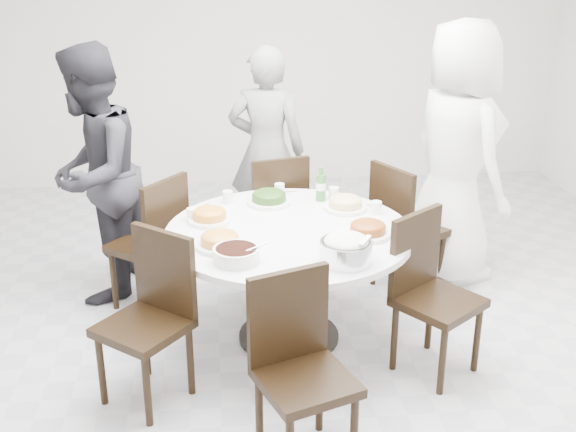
{
  "coord_description": "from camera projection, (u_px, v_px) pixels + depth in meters",
  "views": [
    {
      "loc": [
        -0.47,
        -4.14,
        2.44
      ],
      "look_at": [
        -0.05,
        -0.09,
        0.82
      ],
      "focal_mm": 45.0,
      "sensor_mm": 36.0,
      "label": 1
    }
  ],
  "objects": [
    {
      "name": "dish_pale",
      "position": [
        345.0,
        204.0,
        4.66
      ],
      "size": [
        0.28,
        0.28,
        0.07
      ],
      "primitive_type": "cylinder",
      "color": "white",
      "rests_on": "dining_table"
    },
    {
      "name": "dish_orange",
      "position": [
        209.0,
        216.0,
        4.46
      ],
      "size": [
        0.27,
        0.27,
        0.07
      ],
      "primitive_type": "cylinder",
      "color": "white",
      "rests_on": "dining_table"
    },
    {
      "name": "rice_bowl",
      "position": [
        346.0,
        252.0,
        3.91
      ],
      "size": [
        0.29,
        0.29,
        0.12
      ],
      "primitive_type": "cylinder",
      "color": "silver",
      "rests_on": "dining_table"
    },
    {
      "name": "diner_middle",
      "position": [
        267.0,
        151.0,
        5.64
      ],
      "size": [
        0.67,
        0.51,
        1.65
      ],
      "primitive_type": "imported",
      "rotation": [
        0.0,
        0.0,
        2.94
      ],
      "color": "black",
      "rests_on": "floor"
    },
    {
      "name": "dish_redbrown",
      "position": [
        368.0,
        230.0,
        4.26
      ],
      "size": [
        0.27,
        0.27,
        0.07
      ],
      "primitive_type": "cylinder",
      "color": "white",
      "rests_on": "dining_table"
    },
    {
      "name": "chair_s",
      "position": [
        306.0,
        377.0,
        3.4
      ],
      "size": [
        0.54,
        0.54,
        0.95
      ],
      "primitive_type": "cube",
      "rotation": [
        0.0,
        0.0,
        6.64
      ],
      "color": "black",
      "rests_on": "floor"
    },
    {
      "name": "chopsticks",
      "position": [
        278.0,
        193.0,
        4.96
      ],
      "size": [
        0.24,
        0.04,
        0.01
      ],
      "primitive_type": null,
      "color": "tan",
      "rests_on": "dining_table"
    },
    {
      "name": "chair_sw",
      "position": [
        143.0,
        324.0,
        3.86
      ],
      "size": [
        0.59,
        0.59,
        0.95
      ],
      "primitive_type": "cube",
      "rotation": [
        0.0,
        0.0,
        5.59
      ],
      "color": "black",
      "rests_on": "floor"
    },
    {
      "name": "diner_left",
      "position": [
        93.0,
        175.0,
        4.9
      ],
      "size": [
        0.82,
        0.97,
        1.77
      ],
      "primitive_type": "imported",
      "rotation": [
        0.0,
        0.0,
        4.52
      ],
      "color": "black",
      "rests_on": "floor"
    },
    {
      "name": "diner_right",
      "position": [
        457.0,
        154.0,
        5.15
      ],
      "size": [
        0.86,
        1.07,
        1.89
      ],
      "primitive_type": "imported",
      "rotation": [
        0.0,
        0.0,
        1.89
      ],
      "color": "silver",
      "rests_on": "floor"
    },
    {
      "name": "dining_table",
      "position": [
        289.0,
        285.0,
        4.49
      ],
      "size": [
        1.5,
        1.5,
        0.75
      ],
      "primitive_type": "cylinder",
      "color": "white",
      "rests_on": "floor"
    },
    {
      "name": "dish_greens",
      "position": [
        269.0,
        199.0,
        4.75
      ],
      "size": [
        0.29,
        0.29,
        0.07
      ],
      "primitive_type": "cylinder",
      "color": "white",
      "rests_on": "dining_table"
    },
    {
      "name": "dish_tofu",
      "position": [
        220.0,
        241.0,
        4.1
      ],
      "size": [
        0.28,
        0.28,
        0.07
      ],
      "primitive_type": "cylinder",
      "color": "white",
      "rests_on": "dining_table"
    },
    {
      "name": "beverage_bottle",
      "position": [
        321.0,
        184.0,
        4.79
      ],
      "size": [
        0.07,
        0.07,
        0.23
      ],
      "primitive_type": "cylinder",
      "color": "#316729",
      "rests_on": "dining_table"
    },
    {
      "name": "chair_ne",
      "position": [
        409.0,
        227.0,
        5.12
      ],
      "size": [
        0.57,
        0.57,
        0.95
      ],
      "primitive_type": "cube",
      "rotation": [
        0.0,
        0.0,
        2.07
      ],
      "color": "black",
      "rests_on": "floor"
    },
    {
      "name": "tea_cups",
      "position": [
        277.0,
        191.0,
        4.89
      ],
      "size": [
        0.07,
        0.07,
        0.08
      ],
      "primitive_type": "cylinder",
      "color": "white",
      "rests_on": "dining_table"
    },
    {
      "name": "floor",
      "position": [
        295.0,
        326.0,
        4.77
      ],
      "size": [
        6.0,
        6.0,
        0.01
      ],
      "primitive_type": "cube",
      "color": "#BABABF",
      "rests_on": "ground"
    },
    {
      "name": "chair_n",
      "position": [
        273.0,
        213.0,
        5.37
      ],
      "size": [
        0.51,
        0.51,
        0.95
      ],
      "primitive_type": "cube",
      "rotation": [
        0.0,
        0.0,
        3.38
      ],
      "color": "black",
      "rests_on": "floor"
    },
    {
      "name": "wall_back",
      "position": [
        261.0,
        44.0,
        7.02
      ],
      "size": [
        6.0,
        0.01,
        2.8
      ],
      "primitive_type": "cube",
      "color": "silver",
      "rests_on": "ground"
    },
    {
      "name": "chair_nw",
      "position": [
        147.0,
        242.0,
        4.87
      ],
      "size": [
        0.59,
        0.59,
        0.95
      ],
      "primitive_type": "cube",
      "rotation": [
        0.0,
        0.0,
        4.05
      ],
      "color": "black",
      "rests_on": "floor"
    },
    {
      "name": "soup_bowl",
      "position": [
        236.0,
        255.0,
        3.93
      ],
      "size": [
        0.26,
        0.26,
        0.08
      ],
      "primitive_type": "cylinder",
      "color": "white",
      "rests_on": "dining_table"
    },
    {
      "name": "chair_se",
      "position": [
        439.0,
        298.0,
        4.12
      ],
      "size": [
        0.59,
        0.59,
        0.95
      ],
      "primitive_type": "cube",
      "rotation": [
        0.0,
        0.0,
        6.93
      ],
      "color": "black",
      "rests_on": "floor"
    }
  ]
}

